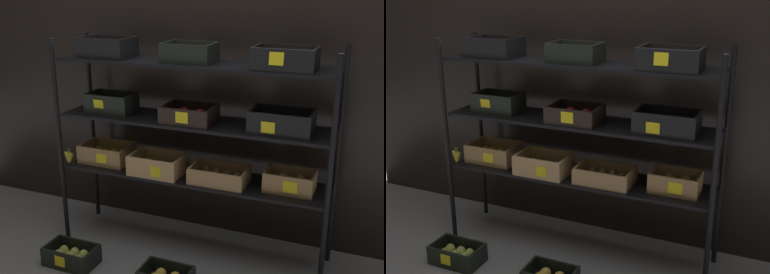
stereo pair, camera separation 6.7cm
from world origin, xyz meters
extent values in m
plane|color=gray|center=(0.00, 0.00, 0.00)|extent=(10.00, 10.00, 0.00)
cube|color=black|center=(0.00, 0.40, 1.12)|extent=(4.23, 0.12, 2.24)
cylinder|color=black|center=(-0.91, -0.20, 0.73)|extent=(0.03, 0.03, 1.46)
cylinder|color=black|center=(0.91, -0.20, 0.73)|extent=(0.03, 0.03, 1.46)
cylinder|color=black|center=(-0.91, 0.20, 0.73)|extent=(0.03, 0.03, 1.46)
cylinder|color=black|center=(0.91, 0.20, 0.73)|extent=(0.03, 0.03, 1.46)
cube|color=black|center=(0.00, 0.00, 0.55)|extent=(1.80, 0.38, 0.02)
cube|color=black|center=(0.00, 0.00, 0.94)|extent=(1.80, 0.38, 0.02)
cube|color=black|center=(0.00, 0.00, 1.32)|extent=(1.80, 0.38, 0.02)
cube|color=#A87F51|center=(-0.67, 0.01, 0.57)|extent=(0.35, 0.25, 0.01)
cube|color=#A87F51|center=(-0.67, -0.11, 0.64)|extent=(0.35, 0.02, 0.12)
cube|color=#A87F51|center=(-0.67, 0.12, 0.64)|extent=(0.35, 0.02, 0.12)
cube|color=#A87F51|center=(-0.84, 0.01, 0.64)|extent=(0.02, 0.22, 0.12)
cube|color=#A87F51|center=(-0.50, 0.01, 0.64)|extent=(0.02, 0.22, 0.12)
ellipsoid|color=yellow|center=(-0.77, -0.03, 0.61)|extent=(0.06, 0.06, 0.08)
ellipsoid|color=yellow|center=(-0.70, -0.03, 0.61)|extent=(0.06, 0.06, 0.08)
ellipsoid|color=yellow|center=(-0.63, -0.04, 0.61)|extent=(0.06, 0.06, 0.08)
ellipsoid|color=yellow|center=(-0.57, -0.03, 0.61)|extent=(0.06, 0.06, 0.08)
ellipsoid|color=yellow|center=(-0.76, 0.04, 0.61)|extent=(0.06, 0.06, 0.08)
ellipsoid|color=yellow|center=(-0.70, 0.04, 0.61)|extent=(0.06, 0.06, 0.08)
ellipsoid|color=yellow|center=(-0.64, 0.05, 0.61)|extent=(0.06, 0.06, 0.08)
ellipsoid|color=yellow|center=(-0.57, 0.05, 0.61)|extent=(0.06, 0.06, 0.08)
cube|color=yellow|center=(-0.64, -0.12, 0.63)|extent=(0.08, 0.01, 0.06)
cube|color=tan|center=(-0.23, -0.06, 0.57)|extent=(0.35, 0.25, 0.01)
cube|color=tan|center=(-0.23, -0.18, 0.64)|extent=(0.35, 0.02, 0.12)
cube|color=tan|center=(-0.23, 0.06, 0.64)|extent=(0.35, 0.02, 0.12)
cube|color=tan|center=(-0.40, -0.06, 0.64)|extent=(0.02, 0.22, 0.12)
cube|color=tan|center=(-0.06, -0.06, 0.64)|extent=(0.02, 0.22, 0.12)
sphere|color=#8DC449|center=(-0.32, -0.10, 0.61)|extent=(0.07, 0.07, 0.07)
sphere|color=#95BF38|center=(-0.23, -0.10, 0.61)|extent=(0.07, 0.07, 0.07)
sphere|color=#88C248|center=(-0.14, -0.09, 0.61)|extent=(0.07, 0.07, 0.07)
sphere|color=#87BB39|center=(-0.31, -0.02, 0.61)|extent=(0.07, 0.07, 0.07)
sphere|color=#93C246|center=(-0.22, -0.02, 0.61)|extent=(0.07, 0.07, 0.07)
sphere|color=#7FBA45|center=(-0.14, -0.02, 0.61)|extent=(0.07, 0.07, 0.07)
cube|color=yellow|center=(-0.18, -0.19, 0.62)|extent=(0.07, 0.01, 0.07)
cube|color=#A87F51|center=(0.21, -0.05, 0.57)|extent=(0.37, 0.24, 0.01)
cube|color=#A87F51|center=(0.21, -0.16, 0.62)|extent=(0.37, 0.02, 0.10)
cube|color=#A87F51|center=(0.21, 0.07, 0.62)|extent=(0.37, 0.02, 0.10)
cube|color=#A87F51|center=(0.04, -0.05, 0.62)|extent=(0.02, 0.21, 0.10)
cube|color=#A87F51|center=(0.39, -0.05, 0.62)|extent=(0.02, 0.21, 0.10)
ellipsoid|color=brown|center=(0.11, -0.09, 0.61)|extent=(0.05, 0.05, 0.07)
ellipsoid|color=brown|center=(0.18, -0.08, 0.61)|extent=(0.05, 0.05, 0.07)
ellipsoid|color=brown|center=(0.25, -0.09, 0.61)|extent=(0.05, 0.05, 0.07)
ellipsoid|color=brown|center=(0.32, -0.09, 0.61)|extent=(0.05, 0.05, 0.07)
ellipsoid|color=brown|center=(0.11, -0.01, 0.61)|extent=(0.05, 0.05, 0.07)
ellipsoid|color=brown|center=(0.18, -0.01, 0.61)|extent=(0.05, 0.05, 0.07)
ellipsoid|color=brown|center=(0.25, -0.01, 0.61)|extent=(0.05, 0.05, 0.07)
ellipsoid|color=brown|center=(0.32, -0.01, 0.61)|extent=(0.05, 0.05, 0.07)
cube|color=#A87F51|center=(0.66, 0.00, 0.57)|extent=(0.30, 0.21, 0.01)
cube|color=#A87F51|center=(0.66, -0.10, 0.63)|extent=(0.30, 0.02, 0.12)
cube|color=#A87F51|center=(0.66, 0.09, 0.63)|extent=(0.30, 0.02, 0.12)
cube|color=#A87F51|center=(0.52, 0.00, 0.63)|extent=(0.02, 0.18, 0.12)
cube|color=#A87F51|center=(0.81, 0.00, 0.63)|extent=(0.02, 0.18, 0.12)
ellipsoid|color=#BAB350|center=(0.61, -0.03, 0.62)|extent=(0.07, 0.07, 0.09)
ellipsoid|color=#B1B14F|center=(0.72, -0.03, 0.62)|extent=(0.07, 0.07, 0.09)
ellipsoid|color=tan|center=(0.61, 0.02, 0.62)|extent=(0.07, 0.07, 0.09)
ellipsoid|color=#A9AE4F|center=(0.72, 0.03, 0.62)|extent=(0.07, 0.07, 0.09)
cube|color=yellow|center=(0.68, -0.11, 0.63)|extent=(0.09, 0.01, 0.07)
cube|color=black|center=(-0.59, -0.02, 0.95)|extent=(0.32, 0.21, 0.01)
cube|color=black|center=(-0.59, -0.11, 1.02)|extent=(0.32, 0.02, 0.12)
cube|color=black|center=(-0.59, 0.08, 1.02)|extent=(0.32, 0.02, 0.12)
cube|color=black|center=(-0.75, -0.02, 1.02)|extent=(0.02, 0.18, 0.12)
cube|color=black|center=(-0.44, -0.02, 1.02)|extent=(0.02, 0.18, 0.12)
sphere|color=gold|center=(-0.65, -0.04, 1.00)|extent=(0.07, 0.07, 0.07)
sphere|color=gold|center=(-0.54, -0.04, 1.00)|extent=(0.07, 0.07, 0.07)
sphere|color=gold|center=(-0.65, 0.01, 1.00)|extent=(0.07, 0.07, 0.07)
sphere|color=#E6BF4F|center=(-0.53, 0.01, 1.00)|extent=(0.07, 0.07, 0.07)
cube|color=yellow|center=(-0.63, -0.12, 1.02)|extent=(0.07, 0.01, 0.06)
cube|color=black|center=(0.00, -0.04, 0.95)|extent=(0.33, 0.25, 0.01)
cube|color=black|center=(0.00, -0.16, 1.01)|extent=(0.33, 0.02, 0.10)
cube|color=black|center=(0.00, 0.07, 1.01)|extent=(0.33, 0.02, 0.10)
cube|color=black|center=(-0.15, -0.04, 1.01)|extent=(0.02, 0.22, 0.10)
cube|color=black|center=(0.16, -0.04, 1.01)|extent=(0.02, 0.22, 0.10)
sphere|color=red|center=(-0.06, -0.08, 1.00)|extent=(0.07, 0.07, 0.07)
sphere|color=red|center=(0.06, -0.07, 1.00)|extent=(0.07, 0.07, 0.07)
sphere|color=red|center=(-0.06, 0.00, 1.00)|extent=(0.07, 0.07, 0.07)
sphere|color=red|center=(0.06, -0.01, 1.00)|extent=(0.07, 0.07, 0.07)
cube|color=yellow|center=(0.00, -0.17, 1.01)|extent=(0.08, 0.01, 0.07)
cube|color=black|center=(0.60, -0.03, 0.95)|extent=(0.37, 0.24, 0.01)
cube|color=black|center=(0.60, -0.15, 1.02)|extent=(0.37, 0.02, 0.13)
cube|color=black|center=(0.60, 0.08, 1.02)|extent=(0.37, 0.02, 0.13)
cube|color=black|center=(0.42, -0.03, 1.02)|extent=(0.02, 0.21, 0.13)
cube|color=black|center=(0.77, -0.03, 1.02)|extent=(0.02, 0.21, 0.13)
sphere|color=#61174E|center=(0.48, -0.08, 0.98)|extent=(0.05, 0.05, 0.05)
sphere|color=#642A5B|center=(0.54, -0.08, 0.98)|extent=(0.05, 0.05, 0.05)
sphere|color=#5A2746|center=(0.60, -0.08, 0.98)|extent=(0.05, 0.05, 0.05)
sphere|color=#542F5E|center=(0.66, -0.09, 0.98)|extent=(0.05, 0.05, 0.05)
sphere|color=#59265D|center=(0.71, -0.09, 0.98)|extent=(0.05, 0.05, 0.05)
sphere|color=#64205A|center=(0.48, -0.04, 0.98)|extent=(0.05, 0.05, 0.05)
sphere|color=#612356|center=(0.54, -0.03, 0.98)|extent=(0.05, 0.05, 0.05)
sphere|color=#5F294E|center=(0.59, -0.03, 0.98)|extent=(0.05, 0.05, 0.05)
sphere|color=#62275C|center=(0.65, -0.04, 0.98)|extent=(0.05, 0.05, 0.05)
sphere|color=#6B2E48|center=(0.72, -0.03, 0.98)|extent=(0.05, 0.05, 0.05)
sphere|color=#5C2353|center=(0.47, 0.02, 0.98)|extent=(0.05, 0.05, 0.05)
sphere|color=#6A1E5C|center=(0.54, 0.02, 0.98)|extent=(0.05, 0.05, 0.05)
sphere|color=#5B2552|center=(0.60, 0.02, 0.98)|extent=(0.05, 0.05, 0.05)
sphere|color=#5D1A56|center=(0.65, 0.02, 0.98)|extent=(0.05, 0.05, 0.05)
sphere|color=#5A2A54|center=(0.71, 0.02, 0.98)|extent=(0.05, 0.05, 0.05)
cube|color=yellow|center=(0.54, -0.16, 1.00)|extent=(0.08, 0.01, 0.07)
cube|color=black|center=(-0.60, -0.02, 1.34)|extent=(0.34, 0.26, 0.01)
cube|color=black|center=(-0.60, -0.14, 1.40)|extent=(0.34, 0.02, 0.12)
cube|color=black|center=(-0.60, 0.10, 1.40)|extent=(0.34, 0.02, 0.12)
cube|color=black|center=(-0.76, -0.02, 1.40)|extent=(0.02, 0.22, 0.12)
cube|color=black|center=(-0.44, -0.02, 1.40)|extent=(0.02, 0.22, 0.12)
sphere|color=orange|center=(-0.68, -0.07, 1.37)|extent=(0.06, 0.06, 0.06)
sphere|color=orange|center=(-0.60, -0.07, 1.37)|extent=(0.06, 0.06, 0.06)
sphere|color=orange|center=(-0.51, -0.07, 1.37)|extent=(0.06, 0.06, 0.06)
sphere|color=orange|center=(-0.68, 0.02, 1.37)|extent=(0.06, 0.06, 0.06)
sphere|color=orange|center=(-0.60, 0.01, 1.37)|extent=(0.06, 0.06, 0.06)
sphere|color=orange|center=(-0.51, 0.01, 1.37)|extent=(0.06, 0.06, 0.06)
cube|color=black|center=(-0.01, -0.02, 1.34)|extent=(0.32, 0.23, 0.01)
cube|color=black|center=(-0.01, -0.13, 1.40)|extent=(0.32, 0.02, 0.11)
cube|color=black|center=(-0.01, 0.09, 1.40)|extent=(0.32, 0.02, 0.11)
cube|color=black|center=(-0.16, -0.02, 1.40)|extent=(0.02, 0.20, 0.11)
cube|color=black|center=(0.14, -0.02, 1.40)|extent=(0.02, 0.20, 0.11)
sphere|color=orange|center=(-0.06, -0.05, 1.38)|extent=(0.07, 0.07, 0.07)
sphere|color=orange|center=(0.05, -0.05, 1.38)|extent=(0.07, 0.07, 0.07)
sphere|color=orange|center=(-0.06, 0.01, 1.38)|extent=(0.07, 0.07, 0.07)
sphere|color=orange|center=(0.05, 0.00, 1.38)|extent=(0.07, 0.07, 0.07)
cube|color=black|center=(0.60, -0.05, 1.34)|extent=(0.36, 0.24, 0.01)
cube|color=black|center=(0.60, -0.17, 1.40)|extent=(0.36, 0.02, 0.12)
cube|color=black|center=(0.60, 0.06, 1.40)|extent=(0.36, 0.02, 0.12)
cube|color=black|center=(0.43, -0.05, 1.40)|extent=(0.02, 0.21, 0.12)
cube|color=black|center=(0.77, -0.05, 1.40)|extent=(0.02, 0.21, 0.12)
ellipsoid|color=yellow|center=(0.50, -0.10, 1.38)|extent=(0.06, 0.06, 0.08)
ellipsoid|color=yellow|center=(0.56, -0.09, 1.38)|extent=(0.06, 0.06, 0.08)
ellipsoid|color=yellow|center=(0.63, -0.09, 1.38)|extent=(0.06, 0.06, 0.08)
ellipsoid|color=yellow|center=(0.69, -0.09, 1.38)|extent=(0.06, 0.06, 0.08)
ellipsoid|color=yellow|center=(0.50, -0.02, 1.38)|extent=(0.06, 0.06, 0.08)
ellipsoid|color=yellow|center=(0.56, -0.02, 1.38)|extent=(0.06, 0.06, 0.08)
ellipsoid|color=yellow|center=(0.63, -0.01, 1.38)|extent=(0.06, 0.06, 0.08)
ellipsoid|color=yellow|center=(0.70, -0.02, 1.38)|extent=(0.06, 0.06, 0.08)
cube|color=yellow|center=(0.57, -0.18, 1.41)|extent=(0.08, 0.01, 0.07)
cylinder|color=brown|center=(-0.95, -0.06, 0.63)|extent=(0.02, 0.02, 0.02)
ellipsoid|color=yellow|center=(-0.97, -0.05, 0.58)|extent=(0.07, 0.03, 0.09)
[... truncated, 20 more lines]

